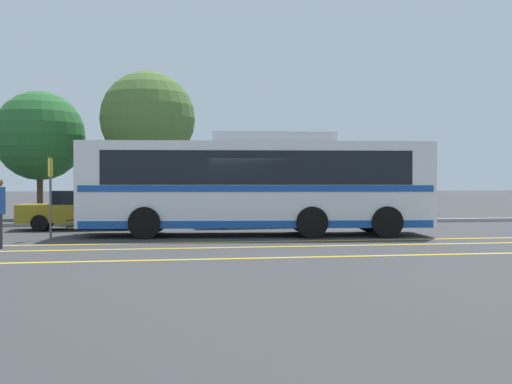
# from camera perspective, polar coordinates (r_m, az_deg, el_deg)

# --- Properties ---
(ground_plane) EXTENTS (220.00, 220.00, 0.00)m
(ground_plane) POSITION_cam_1_polar(r_m,az_deg,el_deg) (19.76, -1.08, -4.18)
(ground_plane) COLOR #38383A
(lane_strip_0) EXTENTS (31.33, 0.20, 0.01)m
(lane_strip_0) POSITION_cam_1_polar(r_m,az_deg,el_deg) (17.76, 1.12, -4.74)
(lane_strip_0) COLOR gold
(lane_strip_0) RESTS_ON ground_plane
(lane_strip_1) EXTENTS (31.33, 0.20, 0.01)m
(lane_strip_1) POSITION_cam_1_polar(r_m,az_deg,el_deg) (16.35, 2.01, -5.22)
(lane_strip_1) COLOR gold
(lane_strip_1) RESTS_ON ground_plane
(lane_strip_2) EXTENTS (31.33, 0.20, 0.01)m
(lane_strip_2) POSITION_cam_1_polar(r_m,az_deg,el_deg) (14.05, 3.88, -6.22)
(lane_strip_2) COLOR gold
(lane_strip_2) RESTS_ON ground_plane
(curb_strip) EXTENTS (39.33, 0.36, 0.15)m
(curb_strip) POSITION_cam_1_polar(r_m,az_deg,el_deg) (25.22, -1.92, -2.91)
(curb_strip) COLOR #99999E
(curb_strip) RESTS_ON ground_plane
(transit_bus) EXTENTS (11.82, 3.72, 3.36)m
(transit_bus) POSITION_cam_1_polar(r_m,az_deg,el_deg) (19.85, 0.04, 0.88)
(transit_bus) COLOR white
(transit_bus) RESTS_ON ground_plane
(parked_car_1) EXTENTS (4.54, 1.93, 1.45)m
(parked_car_1) POSITION_cam_1_polar(r_m,az_deg,el_deg) (23.35, -16.31, -1.63)
(parked_car_1) COLOR olive
(parked_car_1) RESTS_ON ground_plane
(parked_car_2) EXTENTS (4.11, 2.26, 1.39)m
(parked_car_2) POSITION_cam_1_polar(r_m,az_deg,el_deg) (23.69, -0.67, -1.61)
(parked_car_2) COLOR #335B33
(parked_car_2) RESTS_ON ground_plane
(bus_stop_sign) EXTENTS (0.07, 0.40, 2.55)m
(bus_stop_sign) POSITION_cam_1_polar(r_m,az_deg,el_deg) (19.46, -18.99, 0.43)
(bus_stop_sign) COLOR #59595E
(bus_stop_sign) RESTS_ON ground_plane
(tree_0) EXTENTS (4.24, 4.24, 6.10)m
(tree_0) POSITION_cam_1_polar(r_m,az_deg,el_deg) (30.38, -19.91, 5.04)
(tree_0) COLOR #513823
(tree_0) RESTS_ON ground_plane
(tree_2) EXTENTS (4.38, 4.38, 6.92)m
(tree_2) POSITION_cam_1_polar(r_m,az_deg,el_deg) (28.40, -10.27, 6.88)
(tree_2) COLOR #513823
(tree_2) RESTS_ON ground_plane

